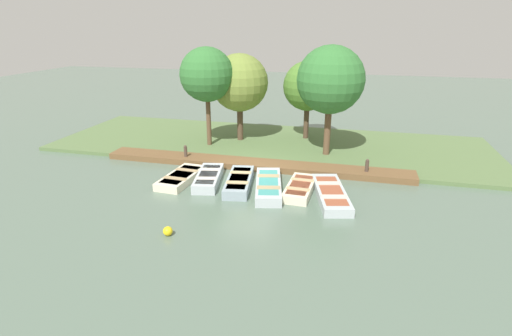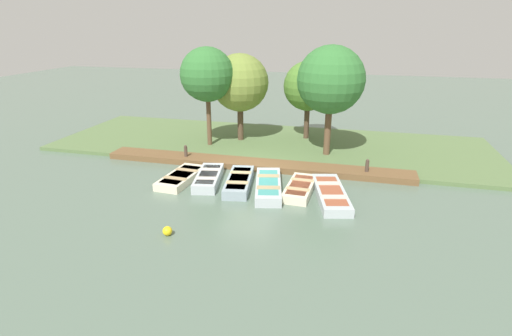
{
  "view_description": "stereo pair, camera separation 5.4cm",
  "coord_description": "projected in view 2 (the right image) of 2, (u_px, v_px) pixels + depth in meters",
  "views": [
    {
      "loc": [
        16.28,
        4.5,
        6.59
      ],
      "look_at": [
        0.54,
        0.58,
        0.65
      ],
      "focal_mm": 28.0,
      "sensor_mm": 36.0,
      "label": 1
    },
    {
      "loc": [
        16.27,
        4.55,
        6.59
      ],
      "look_at": [
        0.54,
        0.58,
        0.65
      ],
      "focal_mm": 28.0,
      "sensor_mm": 36.0,
      "label": 2
    }
  ],
  "objects": [
    {
      "name": "rowboat_1",
      "position": [
        209.0,
        178.0,
        17.4
      ],
      "size": [
        2.98,
        1.49,
        0.42
      ],
      "rotation": [
        0.0,
        0.0,
        0.19
      ],
      "color": "#B2BCC1",
      "rests_on": "ground_plane"
    },
    {
      "name": "park_tree_left",
      "position": [
        240.0,
        83.0,
        22.05
      ],
      "size": [
        3.17,
        3.17,
        5.03
      ],
      "color": "#4C3828",
      "rests_on": "ground_plane"
    },
    {
      "name": "rowboat_0",
      "position": [
        181.0,
        177.0,
        17.54
      ],
      "size": [
        2.88,
        1.33,
        0.35
      ],
      "rotation": [
        0.0,
        0.0,
        -0.07
      ],
      "color": "beige",
      "rests_on": "ground_plane"
    },
    {
      "name": "shore_bank",
      "position": [
        270.0,
        144.0,
        22.65
      ],
      "size": [
        8.0,
        24.0,
        0.19
      ],
      "color": "#567042",
      "rests_on": "ground_plane"
    },
    {
      "name": "ground_plane",
      "position": [
        247.0,
        176.0,
        18.13
      ],
      "size": [
        80.0,
        80.0,
        0.0
      ],
      "primitive_type": "plane",
      "color": "#566B5B"
    },
    {
      "name": "rowboat_3",
      "position": [
        268.0,
        186.0,
        16.54
      ],
      "size": [
        3.53,
        1.72,
        0.42
      ],
      "rotation": [
        0.0,
        0.0,
        0.22
      ],
      "color": "#B2BCC1",
      "rests_on": "ground_plane"
    },
    {
      "name": "mooring_post_far",
      "position": [
        367.0,
        168.0,
        17.86
      ],
      "size": [
        0.16,
        0.16,
        0.87
      ],
      "color": "#47382D",
      "rests_on": "ground_plane"
    },
    {
      "name": "dock_walkway",
      "position": [
        254.0,
        164.0,
        19.24
      ],
      "size": [
        1.23,
        14.9,
        0.29
      ],
      "color": "brown",
      "rests_on": "ground_plane"
    },
    {
      "name": "park_tree_center",
      "position": [
        308.0,
        86.0,
        22.42
      ],
      "size": [
        2.78,
        2.78,
        4.61
      ],
      "color": "#4C3828",
      "rests_on": "ground_plane"
    },
    {
      "name": "buoy",
      "position": [
        167.0,
        231.0,
        13.07
      ],
      "size": [
        0.32,
        0.32,
        0.32
      ],
      "color": "yellow",
      "rests_on": "ground_plane"
    },
    {
      "name": "rowboat_4",
      "position": [
        300.0,
        188.0,
        16.39
      ],
      "size": [
        2.73,
        1.14,
        0.36
      ],
      "rotation": [
        0.0,
        0.0,
        -0.05
      ],
      "color": "beige",
      "rests_on": "ground_plane"
    },
    {
      "name": "park_tree_far_left",
      "position": [
        207.0,
        75.0,
        20.9
      ],
      "size": [
        2.85,
        2.85,
        5.44
      ],
      "color": "brown",
      "rests_on": "ground_plane"
    },
    {
      "name": "rowboat_2",
      "position": [
        239.0,
        182.0,
        16.97
      ],
      "size": [
        3.19,
        1.45,
        0.42
      ],
      "rotation": [
        0.0,
        0.0,
        0.15
      ],
      "color": "#8C9EA8",
      "rests_on": "ground_plane"
    },
    {
      "name": "park_tree_right",
      "position": [
        331.0,
        80.0,
        19.3
      ],
      "size": [
        3.3,
        3.3,
        5.62
      ],
      "color": "brown",
      "rests_on": "ground_plane"
    },
    {
      "name": "rowboat_5",
      "position": [
        331.0,
        194.0,
        15.84
      ],
      "size": [
        3.74,
        1.9,
        0.37
      ],
      "rotation": [
        0.0,
        0.0,
        0.24
      ],
      "color": "#B2BCC1",
      "rests_on": "ground_plane"
    },
    {
      "name": "mooring_post_near",
      "position": [
        186.0,
        153.0,
        19.87
      ],
      "size": [
        0.16,
        0.16,
        0.87
      ],
      "color": "#47382D",
      "rests_on": "ground_plane"
    }
  ]
}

